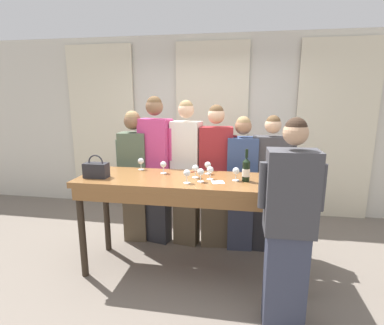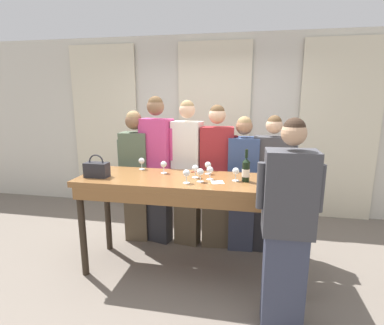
# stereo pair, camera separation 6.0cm
# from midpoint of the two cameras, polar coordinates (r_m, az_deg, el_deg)

# --- Properties ---
(ground_plane) EXTENTS (18.00, 18.00, 0.00)m
(ground_plane) POSITION_cam_midpoint_polar(r_m,az_deg,el_deg) (3.48, 0.29, -19.83)
(ground_plane) COLOR #70665B
(wall_back) EXTENTS (12.00, 0.06, 2.80)m
(wall_back) POSITION_cam_midpoint_polar(r_m,az_deg,el_deg) (4.90, 4.58, 7.01)
(wall_back) COLOR beige
(wall_back) RESTS_ON ground_plane
(curtain_panel_left) EXTENTS (1.14, 0.03, 2.69)m
(curtain_panel_left) POSITION_cam_midpoint_polar(r_m,az_deg,el_deg) (5.38, -15.80, 6.47)
(curtain_panel_left) COLOR beige
(curtain_panel_left) RESTS_ON ground_plane
(curtain_panel_center) EXTENTS (1.14, 0.03, 2.69)m
(curtain_panel_center) POSITION_cam_midpoint_polar(r_m,az_deg,el_deg) (4.84, 4.48, 6.28)
(curtain_panel_center) COLOR beige
(curtain_panel_center) RESTS_ON ground_plane
(curtain_panel_right) EXTENTS (1.14, 0.03, 2.69)m
(curtain_panel_right) POSITION_cam_midpoint_polar(r_m,az_deg,el_deg) (4.99, 26.38, 5.21)
(curtain_panel_right) COLOR beige
(curtain_panel_right) RESTS_ON ground_plane
(tasting_bar) EXTENTS (2.33, 0.71, 1.05)m
(tasting_bar) POSITION_cam_midpoint_polar(r_m,az_deg,el_deg) (3.07, 0.23, -5.22)
(tasting_bar) COLOR brown
(tasting_bar) RESTS_ON ground_plane
(wine_bottle) EXTENTS (0.08, 0.08, 0.32)m
(wine_bottle) POSITION_cam_midpoint_polar(r_m,az_deg,el_deg) (2.97, 10.80, -1.40)
(wine_bottle) COLOR black
(wine_bottle) RESTS_ON tasting_bar
(handbag) EXTENTS (0.24, 0.12, 0.24)m
(handbag) POSITION_cam_midpoint_polar(r_m,az_deg,el_deg) (3.23, -17.18, -1.24)
(handbag) COLOR #232328
(handbag) RESTS_ON tasting_bar
(wine_glass_front_left) EXTENTS (0.07, 0.07, 0.13)m
(wine_glass_front_left) POSITION_cam_midpoint_polar(r_m,az_deg,el_deg) (3.23, 16.38, -1.00)
(wine_glass_front_left) COLOR white
(wine_glass_front_left) RESTS_ON tasting_bar
(wine_glass_front_mid) EXTENTS (0.07, 0.07, 0.13)m
(wine_glass_front_mid) POSITION_cam_midpoint_polar(r_m,az_deg,el_deg) (3.45, -9.09, 0.21)
(wine_glass_front_mid) COLOR white
(wine_glass_front_mid) RESTS_ON tasting_bar
(wine_glass_front_right) EXTENTS (0.07, 0.07, 0.13)m
(wine_glass_front_right) POSITION_cam_midpoint_polar(r_m,az_deg,el_deg) (3.00, 4.02, -1.52)
(wine_glass_front_right) COLOR white
(wine_glass_front_right) RESTS_ON tasting_bar
(wine_glass_center_left) EXTENTS (0.07, 0.07, 0.13)m
(wine_glass_center_left) POSITION_cam_midpoint_polar(r_m,az_deg,el_deg) (2.95, 17.64, -2.31)
(wine_glass_center_left) COLOR white
(wine_glass_center_left) RESTS_ON tasting_bar
(wine_glass_center_mid) EXTENTS (0.07, 0.07, 0.13)m
(wine_glass_center_mid) POSITION_cam_midpoint_polar(r_m,az_deg,el_deg) (2.98, 8.91, -1.73)
(wine_glass_center_mid) COLOR white
(wine_glass_center_mid) RESTS_ON tasting_bar
(wine_glass_center_right) EXTENTS (0.07, 0.07, 0.13)m
(wine_glass_center_right) POSITION_cam_midpoint_polar(r_m,az_deg,el_deg) (2.87, -0.48, -2.14)
(wine_glass_center_right) COLOR white
(wine_glass_center_right) RESTS_ON tasting_bar
(wine_glass_back_left) EXTENTS (0.07, 0.07, 0.13)m
(wine_glass_back_left) POSITION_cam_midpoint_polar(r_m,az_deg,el_deg) (2.91, 2.18, -1.93)
(wine_glass_back_left) COLOR white
(wine_glass_back_left) RESTS_ON tasting_bar
(wine_glass_back_mid) EXTENTS (0.07, 0.07, 0.13)m
(wine_glass_back_mid) POSITION_cam_midpoint_polar(r_m,az_deg,el_deg) (3.21, 3.60, -0.57)
(wine_glass_back_mid) COLOR white
(wine_glass_back_mid) RESTS_ON tasting_bar
(wine_glass_back_right) EXTENTS (0.07, 0.07, 0.13)m
(wine_glass_back_right) POSITION_cam_midpoint_polar(r_m,az_deg,el_deg) (3.20, 20.06, -1.38)
(wine_glass_back_right) COLOR white
(wine_glass_back_right) RESTS_ON tasting_bar
(wine_glass_near_host) EXTENTS (0.07, 0.07, 0.13)m
(wine_glass_near_host) POSITION_cam_midpoint_polar(r_m,az_deg,el_deg) (3.06, 1.20, -1.21)
(wine_glass_near_host) COLOR white
(wine_glass_near_host) RESTS_ON tasting_bar
(wine_glass_by_bottle) EXTENTS (0.07, 0.07, 0.13)m
(wine_glass_by_bottle) POSITION_cam_midpoint_polar(r_m,az_deg,el_deg) (3.25, -4.90, -0.44)
(wine_glass_by_bottle) COLOR white
(wine_glass_by_bottle) RESTS_ON tasting_bar
(napkin) EXTENTS (0.15, 0.15, 0.00)m
(napkin) POSITION_cam_midpoint_polar(r_m,az_deg,el_deg) (2.92, 5.45, -3.77)
(napkin) COLOR white
(napkin) RESTS_ON tasting_bar
(pen) EXTENTS (0.12, 0.10, 0.01)m
(pen) POSITION_cam_midpoint_polar(r_m,az_deg,el_deg) (3.32, 1.45, -1.69)
(pen) COLOR maroon
(pen) RESTS_ON tasting_bar
(guest_olive_jacket) EXTENTS (0.46, 0.28, 1.69)m
(guest_olive_jacket) POSITION_cam_midpoint_polar(r_m,az_deg,el_deg) (3.91, -10.21, -2.21)
(guest_olive_jacket) COLOR brown
(guest_olive_jacket) RESTS_ON ground_plane
(guest_pink_top) EXTENTS (0.51, 0.30, 1.87)m
(guest_pink_top) POSITION_cam_midpoint_polar(r_m,az_deg,el_deg) (3.79, -6.22, -1.00)
(guest_pink_top) COLOR #28282D
(guest_pink_top) RESTS_ON ground_plane
(guest_cream_sweater) EXTENTS (0.47, 0.28, 1.82)m
(guest_cream_sweater) POSITION_cam_midpoint_polar(r_m,az_deg,el_deg) (3.71, -0.43, -1.78)
(guest_cream_sweater) COLOR brown
(guest_cream_sweater) RESTS_ON ground_plane
(guest_striped_shirt) EXTENTS (0.51, 0.25, 1.77)m
(guest_striped_shirt) POSITION_cam_midpoint_polar(r_m,az_deg,el_deg) (3.66, 5.08, -2.39)
(guest_striped_shirt) COLOR brown
(guest_striped_shirt) RESTS_ON ground_plane
(guest_navy_coat) EXTENTS (0.47, 0.28, 1.64)m
(guest_navy_coat) POSITION_cam_midpoint_polar(r_m,az_deg,el_deg) (3.67, 9.99, -3.92)
(guest_navy_coat) COLOR #383D51
(guest_navy_coat) RESTS_ON ground_plane
(guest_beige_cap) EXTENTS (0.56, 0.21, 1.66)m
(guest_beige_cap) POSITION_cam_midpoint_polar(r_m,az_deg,el_deg) (3.68, 15.22, -4.00)
(guest_beige_cap) COLOR #28282D
(guest_beige_cap) RESTS_ON ground_plane
(host_pouring) EXTENTS (0.49, 0.26, 1.72)m
(host_pouring) POSITION_cam_midpoint_polar(r_m,az_deg,el_deg) (2.48, 18.32, -11.67)
(host_pouring) COLOR #383D51
(host_pouring) RESTS_ON ground_plane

